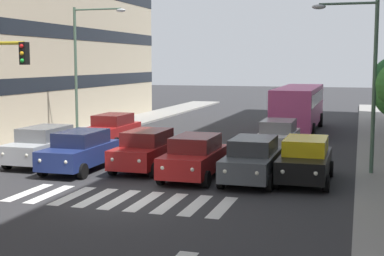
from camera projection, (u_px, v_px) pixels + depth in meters
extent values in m
plane|color=#2D2D30|center=(120.00, 199.00, 19.12)|extent=(180.00, 180.00, 0.00)
cube|color=black|center=(14.00, 81.00, 39.36)|extent=(9.67, 29.07, 0.90)
cube|color=black|center=(12.00, 34.00, 38.97)|extent=(9.67, 29.07, 0.90)
cube|color=silver|center=(223.00, 207.00, 18.09)|extent=(0.45, 2.80, 0.01)
cube|color=silver|center=(196.00, 205.00, 18.35)|extent=(0.45, 2.80, 0.01)
cube|color=silver|center=(170.00, 203.00, 18.61)|extent=(0.45, 2.80, 0.01)
cube|color=silver|center=(145.00, 201.00, 18.86)|extent=(0.45, 2.80, 0.01)
cube|color=silver|center=(120.00, 199.00, 19.12)|extent=(0.45, 2.80, 0.01)
cube|color=silver|center=(96.00, 198.00, 19.38)|extent=(0.45, 2.80, 0.01)
cube|color=silver|center=(73.00, 196.00, 19.64)|extent=(0.45, 2.80, 0.01)
cube|color=silver|center=(50.00, 194.00, 19.89)|extent=(0.45, 2.80, 0.01)
cube|color=silver|center=(28.00, 192.00, 20.15)|extent=(0.45, 2.80, 0.01)
cube|color=black|center=(305.00, 164.00, 21.78)|extent=(1.80, 4.40, 0.80)
cube|color=yellow|center=(306.00, 146.00, 21.88)|extent=(1.58, 2.46, 0.60)
cylinder|color=black|center=(326.00, 183.00, 20.19)|extent=(0.22, 0.64, 0.64)
cylinder|color=black|center=(276.00, 180.00, 20.70)|extent=(0.22, 0.64, 0.64)
cylinder|color=black|center=(330.00, 169.00, 22.95)|extent=(0.22, 0.64, 0.64)
cylinder|color=black|center=(286.00, 166.00, 23.46)|extent=(0.22, 0.64, 0.64)
sphere|color=white|center=(316.00, 173.00, 19.56)|extent=(0.18, 0.18, 0.18)
sphere|color=white|center=(283.00, 171.00, 19.89)|extent=(0.18, 0.18, 0.18)
cube|color=#474C51|center=(252.00, 164.00, 21.83)|extent=(1.80, 4.40, 0.80)
cube|color=#343639|center=(253.00, 145.00, 21.94)|extent=(1.58, 2.46, 0.60)
cylinder|color=black|center=(269.00, 183.00, 20.24)|extent=(0.22, 0.64, 0.64)
cylinder|color=black|center=(221.00, 180.00, 20.76)|extent=(0.22, 0.64, 0.64)
cylinder|color=black|center=(280.00, 168.00, 23.00)|extent=(0.22, 0.64, 0.64)
cylinder|color=black|center=(237.00, 166.00, 23.52)|extent=(0.22, 0.64, 0.64)
sphere|color=white|center=(257.00, 173.00, 19.61)|extent=(0.18, 0.18, 0.18)
sphere|color=white|center=(225.00, 171.00, 19.94)|extent=(0.18, 0.18, 0.18)
cube|color=maroon|center=(194.00, 161.00, 22.48)|extent=(1.80, 4.40, 0.80)
cube|color=maroon|center=(196.00, 143.00, 22.59)|extent=(1.58, 2.46, 0.60)
cylinder|color=black|center=(206.00, 179.00, 20.89)|extent=(0.22, 0.64, 0.64)
cylinder|color=black|center=(161.00, 176.00, 21.40)|extent=(0.22, 0.64, 0.64)
cylinder|color=black|center=(224.00, 165.00, 23.65)|extent=(0.22, 0.64, 0.64)
cylinder|color=black|center=(184.00, 163.00, 24.17)|extent=(0.22, 0.64, 0.64)
sphere|color=white|center=(193.00, 169.00, 20.26)|extent=(0.18, 0.18, 0.18)
sphere|color=white|center=(163.00, 168.00, 20.59)|extent=(0.18, 0.18, 0.18)
cube|color=maroon|center=(146.00, 154.00, 24.25)|extent=(1.80, 4.40, 0.80)
cube|color=maroon|center=(147.00, 137.00, 24.35)|extent=(1.58, 2.46, 0.60)
cylinder|color=black|center=(154.00, 170.00, 22.65)|extent=(0.22, 0.64, 0.64)
cylinder|color=black|center=(113.00, 168.00, 23.17)|extent=(0.22, 0.64, 0.64)
cylinder|color=black|center=(176.00, 158.00, 25.42)|extent=(0.22, 0.64, 0.64)
cylinder|color=black|center=(139.00, 156.00, 25.93)|extent=(0.22, 0.64, 0.64)
sphere|color=white|center=(140.00, 161.00, 22.03)|extent=(0.18, 0.18, 0.18)
sphere|color=white|center=(113.00, 159.00, 22.36)|extent=(0.18, 0.18, 0.18)
cube|color=navy|center=(80.00, 155.00, 24.01)|extent=(1.80, 4.40, 0.80)
cube|color=#1D2547|center=(81.00, 138.00, 24.12)|extent=(1.58, 2.46, 0.60)
cylinder|color=black|center=(83.00, 171.00, 22.42)|extent=(0.22, 0.64, 0.64)
cylinder|color=black|center=(43.00, 169.00, 22.94)|extent=(0.22, 0.64, 0.64)
cylinder|color=black|center=(113.00, 159.00, 25.18)|extent=(0.22, 0.64, 0.64)
cylinder|color=black|center=(77.00, 157.00, 25.70)|extent=(0.22, 0.64, 0.64)
sphere|color=white|center=(66.00, 162.00, 21.79)|extent=(0.18, 0.18, 0.18)
sphere|color=white|center=(40.00, 160.00, 22.12)|extent=(0.18, 0.18, 0.18)
cube|color=#B2B7BC|center=(43.00, 149.00, 25.57)|extent=(1.80, 4.40, 0.80)
cube|color=slate|center=(45.00, 133.00, 25.68)|extent=(1.58, 2.46, 0.60)
cylinder|color=black|center=(43.00, 164.00, 23.98)|extent=(0.22, 0.64, 0.64)
cylinder|color=black|center=(7.00, 162.00, 24.49)|extent=(0.22, 0.64, 0.64)
cylinder|color=black|center=(76.00, 154.00, 26.74)|extent=(0.22, 0.64, 0.64)
cylinder|color=black|center=(43.00, 152.00, 27.25)|extent=(0.22, 0.64, 0.64)
sphere|color=white|center=(27.00, 155.00, 23.35)|extent=(0.18, 0.18, 0.18)
sphere|color=white|center=(3.00, 154.00, 23.68)|extent=(0.18, 0.18, 0.18)
cube|color=silver|center=(278.00, 140.00, 28.49)|extent=(1.80, 4.40, 0.80)
cube|color=gray|center=(278.00, 126.00, 28.60)|extent=(1.58, 2.46, 0.60)
cylinder|color=black|center=(292.00, 153.00, 26.90)|extent=(0.22, 0.64, 0.64)
cylinder|color=black|center=(255.00, 151.00, 27.41)|extent=(0.22, 0.64, 0.64)
cylinder|color=black|center=(298.00, 144.00, 29.66)|extent=(0.22, 0.64, 0.64)
cylinder|color=black|center=(265.00, 143.00, 30.18)|extent=(0.22, 0.64, 0.64)
sphere|color=white|center=(283.00, 145.00, 26.27)|extent=(0.18, 0.18, 0.18)
sphere|color=white|center=(259.00, 144.00, 26.60)|extent=(0.18, 0.18, 0.18)
cube|color=maroon|center=(112.00, 132.00, 31.72)|extent=(1.80, 4.40, 0.80)
cube|color=maroon|center=(113.00, 119.00, 31.82)|extent=(1.58, 2.46, 0.60)
cylinder|color=black|center=(116.00, 143.00, 30.12)|extent=(0.22, 0.64, 0.64)
cylinder|color=black|center=(86.00, 142.00, 30.64)|extent=(0.22, 0.64, 0.64)
cylinder|color=black|center=(136.00, 136.00, 32.89)|extent=(0.22, 0.64, 0.64)
cylinder|color=black|center=(108.00, 135.00, 33.40)|extent=(0.22, 0.64, 0.64)
sphere|color=white|center=(104.00, 136.00, 29.50)|extent=(0.18, 0.18, 0.18)
sphere|color=white|center=(85.00, 135.00, 29.83)|extent=(0.18, 0.18, 0.18)
cube|color=#DB5193|center=(299.00, 106.00, 37.61)|extent=(2.50, 10.50, 2.50)
cube|color=black|center=(299.00, 97.00, 37.55)|extent=(2.52, 9.87, 0.80)
cylinder|color=black|center=(313.00, 131.00, 33.91)|extent=(0.28, 1.00, 1.00)
cylinder|color=black|center=(271.00, 130.00, 34.62)|extent=(0.28, 1.00, 1.00)
cylinder|color=black|center=(321.00, 120.00, 40.40)|extent=(0.28, 1.00, 1.00)
cylinder|color=black|center=(286.00, 119.00, 41.11)|extent=(0.28, 1.00, 1.00)
cube|color=black|center=(24.00, 53.00, 18.89)|extent=(0.24, 0.28, 0.76)
sphere|color=red|center=(22.00, 46.00, 18.72)|extent=(0.14, 0.14, 0.14)
sphere|color=orange|center=(22.00, 53.00, 18.74)|extent=(0.14, 0.14, 0.14)
sphere|color=green|center=(22.00, 61.00, 18.77)|extent=(0.14, 0.14, 0.14)
cylinder|color=#4C6B56|center=(374.00, 87.00, 22.54)|extent=(0.16, 0.16, 7.00)
cylinder|color=#4C6B56|center=(348.00, 3.00, 22.47)|extent=(2.27, 0.10, 0.10)
ellipsoid|color=#B7BCC1|center=(319.00, 7.00, 22.80)|extent=(0.56, 0.28, 0.20)
cylinder|color=#4C6B56|center=(76.00, 74.00, 32.81)|extent=(0.16, 0.16, 7.65)
cylinder|color=#4C6B56|center=(97.00, 9.00, 31.96)|extent=(2.92, 0.10, 0.10)
ellipsoid|color=#B7BCC1|center=(121.00, 10.00, 31.55)|extent=(0.56, 0.28, 0.20)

